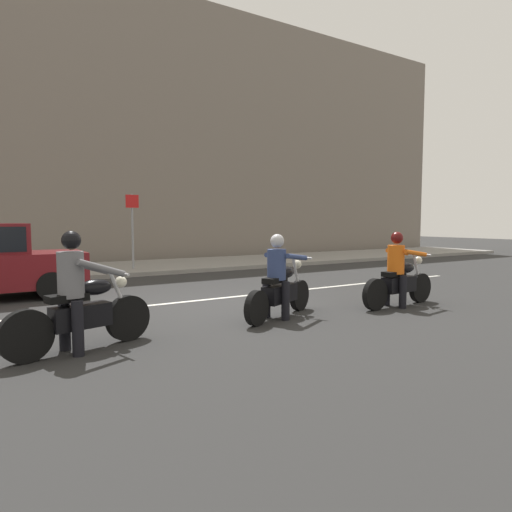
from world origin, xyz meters
TOP-DOWN VIEW (x-y plane):
  - ground_plane at (0.00, 0.00)m, footprint 80.00×80.00m
  - sidewalk_slab at (0.00, 8.00)m, footprint 40.00×4.40m
  - building_facade at (0.00, 11.40)m, footprint 40.00×1.40m
  - lane_marking_stripe at (-0.74, 0.90)m, footprint 18.00×0.14m
  - motorcycle_with_rider_denim_blue at (0.28, -1.48)m, footprint 2.01×1.09m
  - motorcycle_with_rider_gray at (-3.23, -1.78)m, footprint 2.06×0.81m
  - motorcycle_with_rider_orange_stripe at (3.00, -1.90)m, footprint 2.15×0.70m
  - street_sign_post at (0.08, 7.01)m, footprint 0.44×0.08m

SIDE VIEW (x-z plane):
  - ground_plane at x=0.00m, z-range 0.00..0.00m
  - lane_marking_stripe at x=-0.74m, z-range 0.00..0.01m
  - sidewalk_slab at x=0.00m, z-range 0.00..0.14m
  - motorcycle_with_rider_denim_blue at x=0.28m, z-range -0.14..1.40m
  - motorcycle_with_rider_orange_stripe at x=3.00m, z-range -0.14..1.41m
  - motorcycle_with_rider_gray at x=-3.23m, z-range -0.15..1.49m
  - street_sign_post at x=0.08m, z-range 0.41..2.97m
  - building_facade at x=0.00m, z-range 0.00..11.71m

